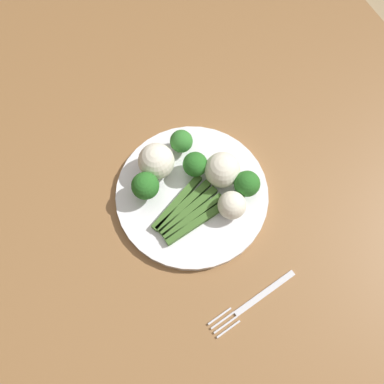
{
  "coord_description": "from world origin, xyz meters",
  "views": [
    {
      "loc": [
        -0.19,
        0.17,
        1.44
      ],
      "look_at": [
        0.05,
        0.05,
        0.77
      ],
      "focal_mm": 38.85,
      "sensor_mm": 36.0,
      "label": 1
    }
  ],
  "objects_px": {
    "asparagus_bundle": "(188,212)",
    "cauliflower_back_right": "(222,170)",
    "broccoli_right": "(181,142)",
    "cauliflower_mid": "(232,205)",
    "fork": "(252,302)",
    "broccoli_back": "(247,184)",
    "broccoli_outer_edge": "(145,186)",
    "dining_table": "(227,221)",
    "plate": "(192,195)",
    "cauliflower_near_center": "(156,161)",
    "broccoli_left": "(195,165)"
  },
  "relations": [
    {
      "from": "asparagus_bundle",
      "to": "broccoli_outer_edge",
      "type": "xyz_separation_m",
      "value": [
        0.06,
        0.05,
        0.03
      ]
    },
    {
      "from": "broccoli_left",
      "to": "fork",
      "type": "height_order",
      "value": "broccoli_left"
    },
    {
      "from": "broccoli_right",
      "to": "cauliflower_back_right",
      "type": "height_order",
      "value": "cauliflower_back_right"
    },
    {
      "from": "asparagus_bundle",
      "to": "broccoli_left",
      "type": "bearing_deg",
      "value": 39.39
    },
    {
      "from": "plate",
      "to": "asparagus_bundle",
      "type": "bearing_deg",
      "value": 142.15
    },
    {
      "from": "broccoli_right",
      "to": "cauliflower_near_center",
      "type": "height_order",
      "value": "cauliflower_near_center"
    },
    {
      "from": "fork",
      "to": "cauliflower_mid",
      "type": "bearing_deg",
      "value": -112.76
    },
    {
      "from": "dining_table",
      "to": "fork",
      "type": "relative_size",
      "value": 8.78
    },
    {
      "from": "fork",
      "to": "asparagus_bundle",
      "type": "bearing_deg",
      "value": -88.84
    },
    {
      "from": "broccoli_back",
      "to": "cauliflower_back_right",
      "type": "relative_size",
      "value": 0.89
    },
    {
      "from": "asparagus_bundle",
      "to": "broccoli_right",
      "type": "height_order",
      "value": "broccoli_right"
    },
    {
      "from": "cauliflower_near_center",
      "to": "broccoli_left",
      "type": "bearing_deg",
      "value": -121.73
    },
    {
      "from": "broccoli_left",
      "to": "cauliflower_back_right",
      "type": "distance_m",
      "value": 0.05
    },
    {
      "from": "plate",
      "to": "broccoli_right",
      "type": "xyz_separation_m",
      "value": [
        0.09,
        -0.02,
        0.04
      ]
    },
    {
      "from": "broccoli_outer_edge",
      "to": "cauliflower_near_center",
      "type": "distance_m",
      "value": 0.05
    },
    {
      "from": "dining_table",
      "to": "cauliflower_back_right",
      "type": "height_order",
      "value": "cauliflower_back_right"
    },
    {
      "from": "asparagus_bundle",
      "to": "fork",
      "type": "xyz_separation_m",
      "value": [
        -0.18,
        -0.03,
        -0.02
      ]
    },
    {
      "from": "dining_table",
      "to": "broccoli_left",
      "type": "height_order",
      "value": "broccoli_left"
    },
    {
      "from": "cauliflower_back_right",
      "to": "asparagus_bundle",
      "type": "bearing_deg",
      "value": 111.86
    },
    {
      "from": "broccoli_left",
      "to": "fork",
      "type": "distance_m",
      "value": 0.25
    },
    {
      "from": "broccoli_right",
      "to": "cauliflower_near_center",
      "type": "bearing_deg",
      "value": 106.44
    },
    {
      "from": "dining_table",
      "to": "broccoli_outer_edge",
      "type": "xyz_separation_m",
      "value": [
        0.08,
        0.13,
        0.14
      ]
    },
    {
      "from": "cauliflower_back_right",
      "to": "dining_table",
      "type": "bearing_deg",
      "value": 173.66
    },
    {
      "from": "broccoli_left",
      "to": "fork",
      "type": "relative_size",
      "value": 0.32
    },
    {
      "from": "broccoli_right",
      "to": "cauliflower_mid",
      "type": "distance_m",
      "value": 0.15
    },
    {
      "from": "plate",
      "to": "asparagus_bundle",
      "type": "relative_size",
      "value": 2.01
    },
    {
      "from": "cauliflower_near_center",
      "to": "broccoli_outer_edge",
      "type": "bearing_deg",
      "value": 133.53
    },
    {
      "from": "broccoli_right",
      "to": "broccoli_back",
      "type": "bearing_deg",
      "value": -153.15
    },
    {
      "from": "asparagus_bundle",
      "to": "broccoli_right",
      "type": "bearing_deg",
      "value": 54.08
    },
    {
      "from": "dining_table",
      "to": "asparagus_bundle",
      "type": "bearing_deg",
      "value": 77.43
    },
    {
      "from": "dining_table",
      "to": "plate",
      "type": "relative_size",
      "value": 5.42
    },
    {
      "from": "plate",
      "to": "asparagus_bundle",
      "type": "xyz_separation_m",
      "value": [
        -0.03,
        0.02,
        0.01
      ]
    },
    {
      "from": "asparagus_bundle",
      "to": "cauliflower_mid",
      "type": "distance_m",
      "value": 0.08
    },
    {
      "from": "broccoli_outer_edge",
      "to": "cauliflower_mid",
      "type": "bearing_deg",
      "value": -128.63
    },
    {
      "from": "broccoli_outer_edge",
      "to": "broccoli_right",
      "type": "bearing_deg",
      "value": -61.08
    },
    {
      "from": "dining_table",
      "to": "cauliflower_mid",
      "type": "bearing_deg",
      "value": 140.71
    },
    {
      "from": "asparagus_bundle",
      "to": "broccoli_back",
      "type": "distance_m",
      "value": 0.11
    },
    {
      "from": "asparagus_bundle",
      "to": "cauliflower_back_right",
      "type": "relative_size",
      "value": 2.17
    },
    {
      "from": "asparagus_bundle",
      "to": "fork",
      "type": "bearing_deg",
      "value": -95.93
    },
    {
      "from": "broccoli_outer_edge",
      "to": "asparagus_bundle",
      "type": "bearing_deg",
      "value": -143.69
    },
    {
      "from": "cauliflower_mid",
      "to": "cauliflower_back_right",
      "type": "bearing_deg",
      "value": -13.32
    },
    {
      "from": "plate",
      "to": "cauliflower_near_center",
      "type": "xyz_separation_m",
      "value": [
        0.07,
        0.03,
        0.04
      ]
    },
    {
      "from": "dining_table",
      "to": "broccoli_back",
      "type": "bearing_deg",
      "value": -73.49
    },
    {
      "from": "broccoli_right",
      "to": "cauliflower_mid",
      "type": "bearing_deg",
      "value": -170.66
    },
    {
      "from": "broccoli_right",
      "to": "cauliflower_near_center",
      "type": "distance_m",
      "value": 0.06
    },
    {
      "from": "broccoli_right",
      "to": "cauliflower_back_right",
      "type": "xyz_separation_m",
      "value": [
        -0.08,
        -0.04,
        0.0
      ]
    },
    {
      "from": "broccoli_outer_edge",
      "to": "plate",
      "type": "bearing_deg",
      "value": -116.38
    },
    {
      "from": "broccoli_right",
      "to": "cauliflower_back_right",
      "type": "bearing_deg",
      "value": -155.01
    },
    {
      "from": "asparagus_bundle",
      "to": "cauliflower_mid",
      "type": "relative_size",
      "value": 2.77
    },
    {
      "from": "broccoli_right",
      "to": "cauliflower_mid",
      "type": "height_order",
      "value": "broccoli_right"
    }
  ]
}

